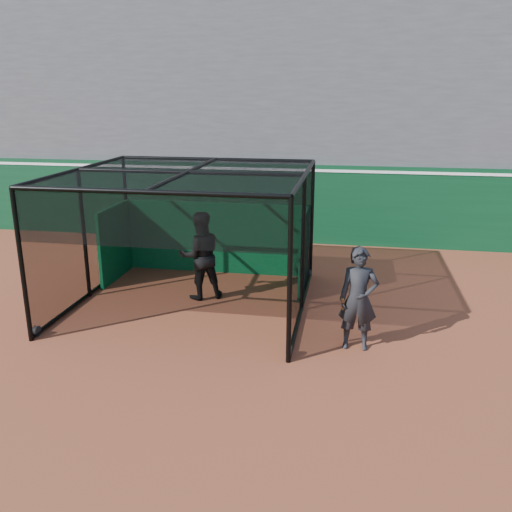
# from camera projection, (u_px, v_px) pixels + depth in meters

# --- Properties ---
(ground) EXTENTS (120.00, 120.00, 0.00)m
(ground) POSITION_uv_depth(u_px,v_px,m) (173.00, 357.00, 9.92)
(ground) COLOR brown
(ground) RESTS_ON ground
(outfield_wall) EXTENTS (50.00, 0.50, 2.50)m
(outfield_wall) POSITION_uv_depth(u_px,v_px,m) (255.00, 201.00, 17.57)
(outfield_wall) COLOR #09361B
(outfield_wall) RESTS_ON ground
(grandstand) EXTENTS (50.00, 7.85, 8.95)m
(grandstand) POSITION_uv_depth(u_px,v_px,m) (272.00, 98.00, 20.21)
(grandstand) COLOR #4C4C4F
(grandstand) RESTS_ON ground
(batting_cage) EXTENTS (5.14, 5.01, 3.01)m
(batting_cage) POSITION_uv_depth(u_px,v_px,m) (190.00, 240.00, 12.05)
(batting_cage) COLOR black
(batting_cage) RESTS_ON ground
(batter) EXTENTS (1.25, 1.16, 2.06)m
(batter) POSITION_uv_depth(u_px,v_px,m) (200.00, 255.00, 12.52)
(batter) COLOR black
(batter) RESTS_ON ground
(on_deck_player) EXTENTS (0.73, 0.49, 1.97)m
(on_deck_player) POSITION_uv_depth(u_px,v_px,m) (358.00, 299.00, 10.01)
(on_deck_player) COLOR black
(on_deck_player) RESTS_ON ground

